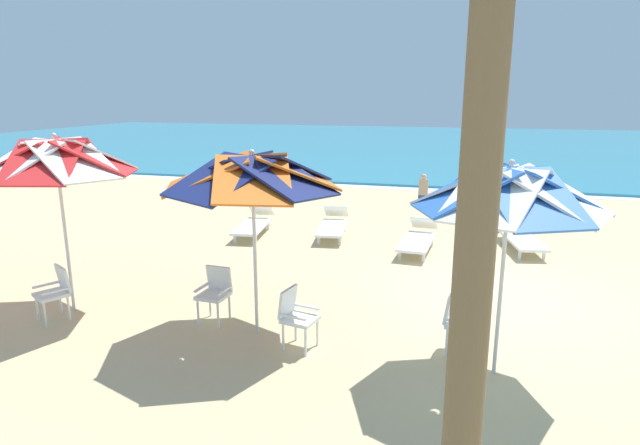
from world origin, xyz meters
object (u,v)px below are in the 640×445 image
object	(u,v)px
plastic_chair_0	(458,319)
beach_umbrella_2	(57,159)
plastic_chair_1	(296,314)
palm_tree_2	(489,77)
plastic_chair_3	(55,290)
sun_lounger_0	(520,237)
beach_ball	(494,225)
sun_lounger_2	(333,225)
beach_umbrella_0	(509,191)
beachgoer_seated	(423,192)
plastic_chair_2	(215,291)
sun_lounger_1	(418,238)
sun_lounger_3	(254,223)
beach_umbrella_1	(252,174)

from	to	relation	value
plastic_chair_0	beach_umbrella_2	distance (m)	6.47
plastic_chair_1	palm_tree_2	bearing A→B (deg)	-48.44
plastic_chair_3	sun_lounger_0	world-z (taller)	plastic_chair_3
plastic_chair_1	sun_lounger_0	size ratio (longest dim) A/B	0.39
beach_ball	sun_lounger_0	bearing A→B (deg)	-70.60
plastic_chair_1	sun_lounger_2	bearing A→B (deg)	99.29
plastic_chair_1	sun_lounger_0	bearing A→B (deg)	60.20
beach_umbrella_0	beachgoer_seated	world-z (taller)	beach_umbrella_0
plastic_chair_2	beach_ball	xyz separation A→B (m)	(4.45, 6.96, -0.32)
sun_lounger_1	sun_lounger_3	bearing A→B (deg)	175.61
sun_lounger_0	beach_ball	distance (m)	1.53
sun_lounger_1	sun_lounger_3	xyz separation A→B (m)	(-4.16, 0.32, 0.00)
plastic_chair_1	palm_tree_2	xyz separation A→B (m)	(2.28, -2.57, 3.11)
beach_ball	beach_umbrella_2	bearing A→B (deg)	-133.78
beach_ball	beach_umbrella_0	bearing A→B (deg)	-92.18
sun_lounger_3	beach_umbrella_2	bearing A→B (deg)	-100.73
plastic_chair_3	sun_lounger_1	bearing A→B (deg)	46.48
beach_umbrella_0	palm_tree_2	size ratio (longest dim) A/B	0.48
sun_lounger_3	sun_lounger_1	bearing A→B (deg)	-4.39
plastic_chair_0	sun_lounger_1	size ratio (longest dim) A/B	0.40
sun_lounger_0	beach_ball	size ratio (longest dim) A/B	6.45
plastic_chair_2	beach_ball	distance (m)	8.27
plastic_chair_2	plastic_chair_1	bearing A→B (deg)	-19.40
beach_umbrella_2	sun_lounger_0	bearing A→B (deg)	37.88
plastic_chair_3	beachgoer_seated	size ratio (longest dim) A/B	0.94
sun_lounger_1	palm_tree_2	distance (m)	8.59
sun_lounger_3	plastic_chair_0	bearing A→B (deg)	-45.10
beach_umbrella_0	plastic_chair_3	bearing A→B (deg)	-179.01
sun_lounger_0	palm_tree_2	xyz separation A→B (m)	(-1.19, -8.62, 3.33)
beach_umbrella_2	beachgoer_seated	xyz separation A→B (m)	(4.79, 10.93, -2.21)
plastic_chair_3	sun_lounger_0	bearing A→B (deg)	39.85
plastic_chair_2	palm_tree_2	xyz separation A→B (m)	(3.77, -3.10, 3.11)
beach_umbrella_1	beach_umbrella_2	size ratio (longest dim) A/B	0.94
plastic_chair_1	sun_lounger_2	xyz separation A→B (m)	(-0.98, 6.00, -0.22)
sun_lounger_2	beach_umbrella_2	bearing A→B (deg)	-117.51
sun_lounger_0	beach_ball	world-z (taller)	sun_lounger_0
plastic_chair_3	sun_lounger_0	xyz separation A→B (m)	(7.39, 6.17, -0.22)
sun_lounger_2	beachgoer_seated	bearing A→B (deg)	70.84
sun_lounger_3	beach_umbrella_0	bearing A→B (deg)	-44.93
plastic_chair_0	palm_tree_2	world-z (taller)	palm_tree_2
beach_umbrella_2	beach_umbrella_0	bearing A→B (deg)	-2.39
beach_umbrella_1	sun_lounger_2	distance (m)	6.09
plastic_chair_3	plastic_chair_1	bearing A→B (deg)	1.77
palm_tree_2	plastic_chair_3	bearing A→B (deg)	158.47
plastic_chair_1	sun_lounger_3	xyz separation A→B (m)	(-2.95, 5.60, -0.22)
beachgoer_seated	beach_umbrella_0	bearing A→B (deg)	-80.66
plastic_chair_2	beach_umbrella_2	world-z (taller)	beach_umbrella_2
beach_umbrella_0	palm_tree_2	bearing A→B (deg)	-98.71
sun_lounger_1	beach_ball	size ratio (longest dim) A/B	6.31
plastic_chair_2	palm_tree_2	world-z (taller)	palm_tree_2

